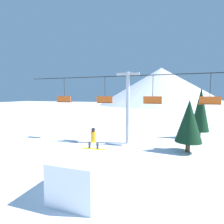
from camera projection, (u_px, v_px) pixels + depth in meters
name	position (u px, v px, depth m)	size (l,w,h in m)	color
ground_plane	(82.00, 189.00, 9.56)	(220.00, 220.00, 0.00)	white
mountain_ridge	(161.00, 86.00, 92.73)	(65.59, 65.59, 19.40)	silver
snow_ramp	(84.00, 174.00, 9.18)	(2.34, 3.41, 2.04)	white
snowboarder	(93.00, 139.00, 9.98)	(1.44, 0.29, 1.25)	yellow
chairlift	(128.00, 101.00, 18.21)	(23.90, 0.44, 7.50)	#B2B2B7
pine_tree_near	(189.00, 121.00, 15.54)	(2.34, 2.34, 4.73)	#4C3823
pine_tree_far	(201.00, 110.00, 20.54)	(2.05, 2.05, 6.02)	#4C3823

